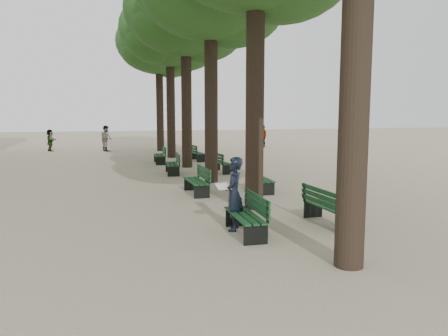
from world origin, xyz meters
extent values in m
plane|color=tan|center=(0.00, 0.00, 0.00)|extent=(120.00, 120.00, 0.00)
cylinder|color=#33261C|center=(1.50, -2.00, 3.75)|extent=(0.52, 0.52, 7.50)
cylinder|color=#33261C|center=(1.50, 3.00, 3.75)|extent=(0.52, 0.52, 7.50)
cylinder|color=#33261C|center=(1.50, 8.00, 3.75)|extent=(0.52, 0.52, 7.50)
cylinder|color=#33261C|center=(1.50, 13.00, 3.75)|extent=(0.52, 0.52, 7.50)
ellipsoid|color=#1D4919|center=(1.50, 13.00, 7.70)|extent=(6.00, 6.00, 4.50)
cylinder|color=#33261C|center=(1.50, 18.00, 3.75)|extent=(0.52, 0.52, 7.50)
ellipsoid|color=#1D4919|center=(1.50, 18.00, 7.70)|extent=(6.00, 6.00, 4.50)
cylinder|color=#33261C|center=(1.50, 23.00, 3.75)|extent=(0.52, 0.52, 7.50)
ellipsoid|color=#1D4919|center=(1.50, 23.00, 7.70)|extent=(6.00, 6.00, 4.50)
cube|color=black|center=(0.35, 0.44, 0.23)|extent=(0.59, 1.82, 0.45)
cube|color=black|center=(0.35, 0.44, 0.45)|extent=(0.61, 1.82, 0.04)
cube|color=black|center=(0.63, 0.43, 0.72)|extent=(0.11, 1.80, 0.40)
cube|color=black|center=(0.35, 5.61, 0.23)|extent=(0.54, 1.81, 0.45)
cube|color=black|center=(0.35, 5.61, 0.45)|extent=(0.56, 1.81, 0.04)
cube|color=black|center=(0.63, 5.61, 0.72)|extent=(0.06, 1.80, 0.40)
cube|color=black|center=(0.35, 10.69, 0.23)|extent=(0.69, 1.84, 0.45)
cube|color=black|center=(0.35, 10.69, 0.45)|extent=(0.71, 1.84, 0.04)
cube|color=black|center=(0.63, 10.67, 0.72)|extent=(0.21, 1.80, 0.40)
cube|color=black|center=(0.35, 15.01, 0.23)|extent=(0.63, 1.83, 0.45)
cube|color=black|center=(0.35, 15.01, 0.45)|extent=(0.65, 1.83, 0.04)
cube|color=black|center=(0.63, 14.99, 0.72)|extent=(0.15, 1.80, 0.40)
cube|color=black|center=(2.65, 0.74, 0.23)|extent=(0.56, 1.81, 0.45)
cube|color=black|center=(2.65, 0.74, 0.45)|extent=(0.58, 1.81, 0.04)
cube|color=black|center=(2.37, 0.74, 0.72)|extent=(0.08, 1.80, 0.40)
cube|color=black|center=(2.65, 5.53, 0.23)|extent=(0.61, 1.82, 0.45)
cube|color=black|center=(2.65, 5.53, 0.45)|extent=(0.63, 1.83, 0.04)
cube|color=black|center=(2.37, 5.54, 0.72)|extent=(0.14, 1.80, 0.40)
cube|color=black|center=(2.65, 10.61, 0.23)|extent=(0.73, 1.85, 0.45)
cube|color=black|center=(2.65, 10.61, 0.45)|extent=(0.75, 1.85, 0.04)
cube|color=black|center=(2.37, 10.58, 0.72)|extent=(0.26, 1.79, 0.40)
cube|color=black|center=(2.65, 15.73, 0.23)|extent=(0.62, 1.83, 0.45)
cube|color=black|center=(2.65, 15.73, 0.45)|extent=(0.64, 1.83, 0.04)
cube|color=black|center=(2.37, 15.72, 0.72)|extent=(0.14, 1.80, 0.40)
imported|color=black|center=(0.24, 0.89, 0.86)|extent=(0.59, 0.77, 1.73)
cube|color=white|center=(-0.01, 0.89, 1.05)|extent=(0.37, 0.29, 0.12)
imported|color=#262628|center=(-2.29, 23.70, 0.92)|extent=(0.73, 0.97, 1.85)
imported|color=#262628|center=(9.82, 23.98, 0.89)|extent=(1.00, 0.99, 1.79)
imported|color=#262628|center=(-6.16, 24.81, 0.78)|extent=(0.84, 1.46, 1.57)
camera|label=1|loc=(-2.71, -8.64, 2.73)|focal=35.00mm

